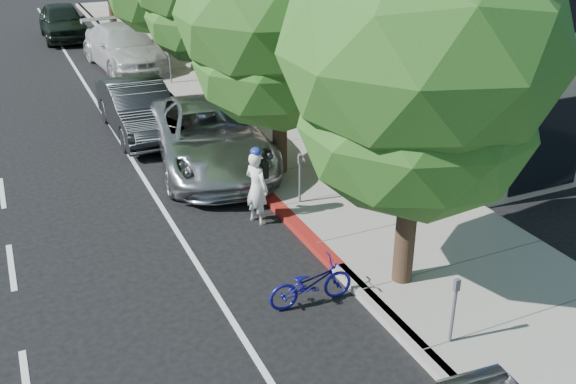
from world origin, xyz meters
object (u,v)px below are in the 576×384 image
cyclist (257,188)px  dark_suv_far (63,21)px  bicycle (311,283)px  silver_suv (210,136)px  street_tree_0 (421,56)px  white_pickup (125,47)px  dark_sedan (138,109)px  pedestrian (219,74)px  street_tree_1 (279,16)px

cyclist → dark_suv_far: size_ratio=0.33×
cyclist → bicycle: size_ratio=1.05×
dark_suv_far → silver_suv: bearing=-84.6°
bicycle → silver_suv: bearing=-1.7°
street_tree_0 → dark_suv_far: (-3.10, 27.18, -3.72)m
cyclist → white_pickup: size_ratio=0.28×
street_tree_0 → silver_suv: bearing=101.3°
dark_sedan → dark_suv_far: size_ratio=0.95×
dark_sedan → pedestrian: pedestrian is taller
cyclist → white_pickup: white_pickup is taller
street_tree_0 → pedestrian: bearing=86.4°
street_tree_1 → silver_suv: 4.06m
dark_sedan → pedestrian: (3.59, 2.45, 0.15)m
bicycle → white_pickup: bearing=0.2°
cyclist → street_tree_0: bearing=-180.0°
cyclist → bicycle: bearing=151.4°
street_tree_1 → white_pickup: bearing=95.8°
street_tree_0 → pedestrian: street_tree_0 is taller
street_tree_1 → dark_sedan: street_tree_1 is taller
street_tree_0 → street_tree_1: 6.01m
cyclist → white_pickup: 15.94m
pedestrian → bicycle: bearing=70.4°
street_tree_1 → silver_suv: size_ratio=1.14×
street_tree_0 → white_pickup: size_ratio=1.21×
silver_suv → street_tree_0: bearing=-70.8°
dark_sedan → dark_suv_far: 16.19m
cyclist → pedestrian: (2.45, 9.72, 0.10)m
white_pickup → dark_suv_far: size_ratio=1.17×
bicycle → silver_suv: (0.44, 7.30, 0.45)m
silver_suv → white_pickup: bearing=97.4°
street_tree_0 → bicycle: street_tree_0 is taller
bicycle → dark_sedan: bearing=6.0°
street_tree_0 → cyclist: (-1.60, 3.73, -3.74)m
dark_sedan → cyclist: bearing=-81.9°
street_tree_1 → dark_sedan: 6.70m
street_tree_0 → bicycle: 4.62m
dark_suv_far → dark_sedan: bearing=-88.0°
cyclist → silver_suv: (0.10, 3.77, 0.00)m
cyclist → bicycle: (-0.33, -3.53, -0.44)m
street_tree_0 → pedestrian: (0.85, 13.45, -3.64)m
silver_suv → dark_sedan: (-1.25, 3.50, -0.05)m
pedestrian → white_pickup: bearing=-77.9°
cyclist → white_pickup: (0.20, 15.94, 0.02)m
street_tree_0 → bicycle: bearing=174.0°
cyclist → pedestrian: pedestrian is taller
bicycle → pedestrian: pedestrian is taller
dark_sedan → white_pickup: bearing=80.3°
street_tree_1 → cyclist: bearing=-125.2°
street_tree_1 → cyclist: size_ratio=4.11×
street_tree_1 → dark_suv_far: bearing=98.3°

